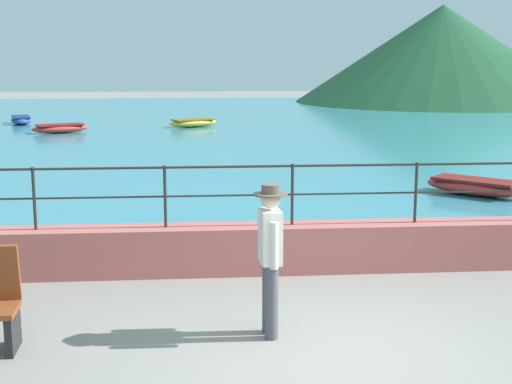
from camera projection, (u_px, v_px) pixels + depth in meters
ground_plane at (332, 360)px, 7.41m from camera, size 120.00×120.00×0.00m
promenade_wall at (292, 248)px, 10.48m from camera, size 20.00×0.56×0.70m
railing at (292, 183)px, 10.30m from camera, size 18.44×0.04×0.90m
lake_water at (227, 125)px, 32.71m from camera, size 64.00×44.32×0.06m
hill_main at (441, 54)px, 48.76m from camera, size 20.15×20.15×6.65m
person_walking at (270, 252)px, 7.90m from camera, size 0.38×0.57×1.75m
boat_1 at (21, 120)px, 33.11m from camera, size 1.51×2.46×0.36m
boat_3 at (475, 186)px, 16.01m from camera, size 2.29×2.24×0.36m
boat_4 at (193, 122)px, 31.67m from camera, size 2.46×1.82×0.36m
boat_5 at (60, 128)px, 29.16m from camera, size 2.47×1.76×0.36m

